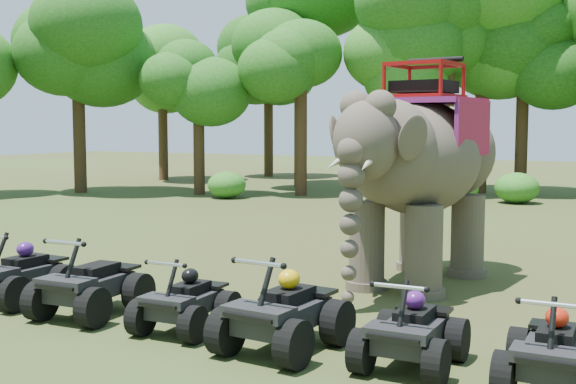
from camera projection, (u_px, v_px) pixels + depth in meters
name	position (u px, v px, depth m)	size (l,w,h in m)	color
ground	(254.00, 310.00, 12.14)	(110.00, 110.00, 0.00)	#47381E
elephant	(420.00, 171.00, 14.10)	(2.32, 5.26, 4.42)	brown
atv_0	(19.00, 266.00, 12.68)	(1.26, 1.73, 1.28)	black
atv_1	(90.00, 275.00, 11.75)	(1.31, 1.80, 1.33)	black
atv_2	(185.00, 293.00, 10.89)	(1.13, 1.55, 1.15)	black
atv_3	(283.00, 302.00, 9.93)	(1.34, 1.84, 1.36)	black
atv_4	(411.00, 321.00, 9.24)	(1.18, 1.61, 1.19)	black
atv_5	(555.00, 342.00, 8.35)	(1.19, 1.63, 1.21)	black
tree_0	(523.00, 106.00, 32.26)	(5.51, 5.51, 7.87)	#195114
tree_22	(78.00, 97.00, 32.87)	(6.13, 6.13, 8.76)	#195114
tree_23	(199.00, 120.00, 32.03)	(4.67, 4.67, 6.67)	#195114
tree_24	(301.00, 111.00, 31.56)	(5.20, 5.20, 7.43)	#195114
tree_25	(405.00, 118.00, 32.39)	(4.75, 4.75, 6.79)	#195114
tree_26	(448.00, 88.00, 31.40)	(6.61, 6.61, 9.44)	#195114
tree_28	(482.00, 86.00, 32.67)	(6.84, 6.84, 9.77)	#195114
tree_34	(268.00, 108.00, 43.36)	(5.80, 5.80, 8.29)	#195114
tree_35	(522.00, 102.00, 32.90)	(5.79, 5.79, 8.27)	#195114
tree_36	(300.00, 81.00, 35.41)	(7.37, 7.37, 10.53)	#195114
tree_37	(163.00, 113.00, 40.44)	(5.28, 5.28, 7.55)	#195114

